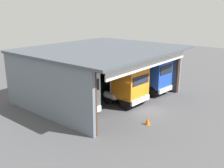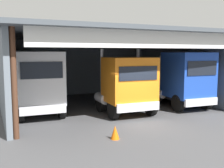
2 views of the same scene
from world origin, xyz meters
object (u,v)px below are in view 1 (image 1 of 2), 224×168
(truck_blue_right_bay, at_px, (152,75))
(oil_drum, at_px, (51,90))
(truck_orange_center_left_bay, at_px, (128,86))
(traffic_cone, at_px, (148,121))
(tool_cart, at_px, (59,90))
(truck_white_center_bay, at_px, (77,94))

(truck_blue_right_bay, distance_m, oil_drum, 9.98)
(truck_orange_center_left_bay, relative_size, traffic_cone, 7.62)
(truck_blue_right_bay, height_order, oil_drum, truck_blue_right_bay)
(tool_cart, distance_m, traffic_cone, 10.19)
(traffic_cone, bearing_deg, oil_drum, 90.79)
(truck_white_center_bay, xyz_separation_m, truck_orange_center_left_bay, (4.54, -1.53, -0.11))
(oil_drum, relative_size, tool_cart, 0.94)
(truck_blue_right_bay, bearing_deg, traffic_cone, 33.27)
(truck_blue_right_bay, height_order, tool_cart, truck_blue_right_bay)
(truck_white_center_bay, xyz_separation_m, tool_cart, (2.34, 5.10, -1.33))
(oil_drum, height_order, traffic_cone, oil_drum)
(truck_orange_center_left_bay, xyz_separation_m, tool_cart, (-2.20, 6.63, -1.22))
(truck_orange_center_left_bay, xyz_separation_m, traffic_cone, (-2.43, -3.55, -1.44))
(oil_drum, distance_m, tool_cart, 0.82)
(oil_drum, bearing_deg, truck_white_center_bay, -108.63)
(truck_orange_center_left_bay, bearing_deg, tool_cart, -68.66)
(tool_cart, bearing_deg, truck_orange_center_left_bay, -71.64)
(oil_drum, height_order, tool_cart, tool_cart)
(traffic_cone, bearing_deg, truck_white_center_bay, 112.59)
(truck_white_center_bay, bearing_deg, traffic_cone, 116.02)
(truck_blue_right_bay, bearing_deg, truck_orange_center_left_bay, 5.69)
(truck_orange_center_left_bay, bearing_deg, truck_blue_right_bay, -175.47)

